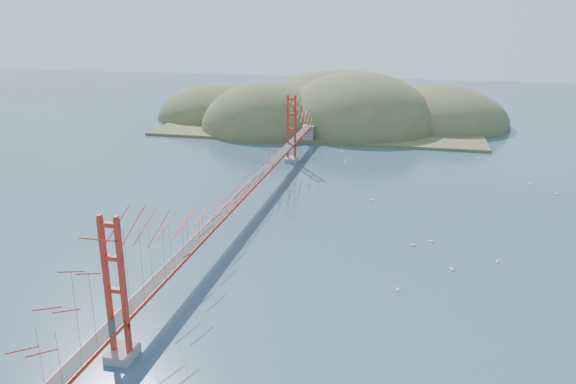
% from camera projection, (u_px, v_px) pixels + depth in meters
% --- Properties ---
extents(ground, '(320.00, 320.00, 0.00)m').
position_uv_depth(ground, '(240.00, 221.00, 71.02)').
color(ground, '#2C4459').
rests_on(ground, ground).
extents(bridge, '(2.20, 94.40, 12.00)m').
position_uv_depth(bridge, '(239.00, 168.00, 69.01)').
color(bridge, gray).
rests_on(bridge, ground).
extents(far_headlands, '(84.00, 58.00, 25.00)m').
position_uv_depth(far_headlands, '(335.00, 121.00, 134.05)').
color(far_headlands, brown).
rests_on(far_headlands, ground).
extents(sailboat_1, '(0.66, 0.66, 0.69)m').
position_uv_depth(sailboat_1, '(431.00, 241.00, 64.69)').
color(sailboat_1, white).
rests_on(sailboat_1, ground).
extents(sailboat_2, '(0.60, 0.60, 0.66)m').
position_uv_depth(sailboat_2, '(413.00, 244.00, 63.72)').
color(sailboat_2, white).
rests_on(sailboat_2, ground).
extents(sailboat_12, '(0.55, 0.53, 0.62)m').
position_uv_depth(sailboat_12, '(342.00, 151.00, 105.37)').
color(sailboat_12, white).
rests_on(sailboat_12, ground).
extents(sailboat_3, '(0.63, 0.63, 0.69)m').
position_uv_depth(sailboat_3, '(345.00, 162.00, 98.08)').
color(sailboat_3, white).
rests_on(sailboat_3, ground).
extents(sailboat_14, '(0.51, 0.51, 0.58)m').
position_uv_depth(sailboat_14, '(497.00, 261.00, 59.42)').
color(sailboat_14, white).
rests_on(sailboat_14, ground).
extents(sailboat_8, '(0.63, 0.63, 0.71)m').
position_uv_depth(sailboat_8, '(530.00, 184.00, 85.78)').
color(sailboat_8, white).
rests_on(sailboat_8, ground).
extents(sailboat_4, '(0.67, 0.67, 0.72)m').
position_uv_depth(sailboat_4, '(557.00, 193.00, 81.28)').
color(sailboat_4, white).
rests_on(sailboat_4, ground).
extents(sailboat_16, '(0.62, 0.62, 0.65)m').
position_uv_depth(sailboat_16, '(372.00, 199.00, 78.73)').
color(sailboat_16, white).
rests_on(sailboat_16, ground).
extents(sailboat_17, '(0.52, 0.42, 0.61)m').
position_uv_depth(sailboat_17, '(505.00, 180.00, 87.69)').
color(sailboat_17, white).
rests_on(sailboat_17, ground).
extents(sailboat_7, '(0.65, 0.65, 0.70)m').
position_uv_depth(sailboat_7, '(479.00, 158.00, 100.84)').
color(sailboat_7, white).
rests_on(sailboat_7, ground).
extents(sailboat_0, '(0.43, 0.53, 0.62)m').
position_uv_depth(sailboat_0, '(398.00, 289.00, 53.51)').
color(sailboat_0, white).
rests_on(sailboat_0, ground).
extents(sailboat_6, '(0.62, 0.62, 0.68)m').
position_uv_depth(sailboat_6, '(452.00, 268.00, 57.77)').
color(sailboat_6, white).
rests_on(sailboat_6, ground).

